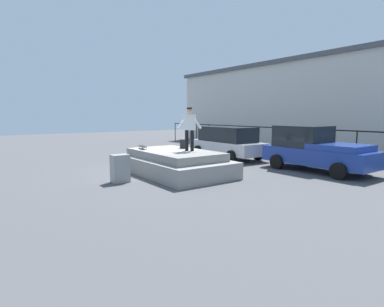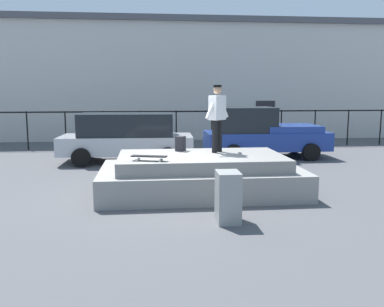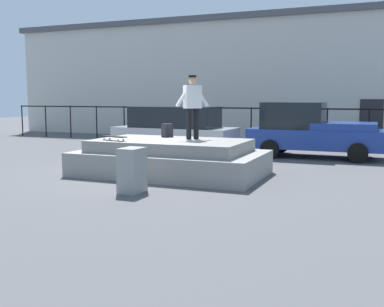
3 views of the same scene
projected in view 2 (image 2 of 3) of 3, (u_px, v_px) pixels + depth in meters
The scene contains 10 objects.
ground_plane at pixel (168, 195), 10.27m from camera, with size 60.00×60.00×0.00m, color #4C4C4F.
concrete_ledge at pixel (201, 175), 10.50m from camera, with size 4.95×2.86×0.95m.
skateboarder at pixel (217, 113), 10.73m from camera, with size 0.74×0.77×1.72m.
skateboard at pixel (149, 157), 9.51m from camera, with size 0.84×0.42×0.12m.
backpack at pixel (180, 144), 11.08m from camera, with size 0.28×0.20×0.39m, color black.
car_silver_hatchback_near at pixel (127, 136), 14.88m from camera, with size 4.70×2.20×1.74m.
car_blue_pickup_mid at pixel (262, 133), 15.86m from camera, with size 4.60×2.10×1.91m.
utility_box at pixel (228, 197), 8.11m from camera, with size 0.44×0.60×0.99m, color gray.
fence_row at pixel (158, 123), 18.52m from camera, with size 24.06×0.06×1.65m.
warehouse_building at pixel (155, 80), 24.06m from camera, with size 28.69×6.70×6.21m.
Camera 2 is at (-0.48, -10.01, 2.54)m, focal length 39.26 mm.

